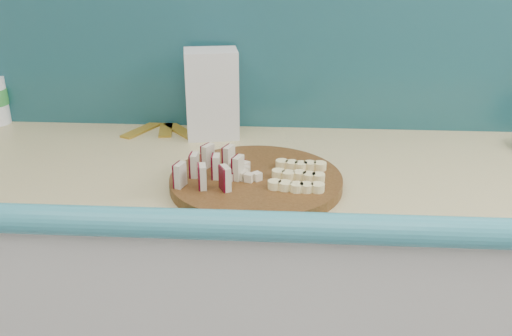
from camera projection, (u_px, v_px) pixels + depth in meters
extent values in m
cube|color=silver|center=(224.00, 322.00, 1.55)|extent=(2.20, 0.60, 0.88)
cube|color=#E4CD85|center=(220.00, 169.00, 1.37)|extent=(2.20, 0.60, 0.03)
cube|color=teal|center=(201.00, 231.00, 1.10)|extent=(2.20, 0.06, 0.03)
cube|color=teal|center=(231.00, 37.00, 1.53)|extent=(2.20, 0.02, 0.50)
cylinder|color=#3F230D|center=(256.00, 181.00, 1.25)|extent=(0.41, 0.41, 0.02)
cube|color=beige|center=(180.00, 175.00, 1.18)|extent=(0.02, 0.03, 0.05)
cube|color=#4F0513|center=(177.00, 175.00, 1.19)|extent=(0.01, 0.03, 0.05)
cube|color=beige|center=(195.00, 165.00, 1.23)|extent=(0.02, 0.03, 0.05)
cube|color=#4F0513|center=(191.00, 165.00, 1.23)|extent=(0.01, 0.03, 0.05)
cube|color=beige|center=(208.00, 156.00, 1.28)|extent=(0.02, 0.03, 0.05)
cube|color=#4F0513|center=(205.00, 156.00, 1.28)|extent=(0.01, 0.03, 0.05)
cube|color=beige|center=(203.00, 177.00, 1.18)|extent=(0.02, 0.03, 0.05)
cube|color=#4F0513|center=(199.00, 176.00, 1.18)|extent=(0.01, 0.03, 0.05)
cube|color=beige|center=(217.00, 166.00, 1.23)|extent=(0.02, 0.03, 0.05)
cube|color=#4F0513|center=(213.00, 166.00, 1.23)|extent=(0.01, 0.03, 0.05)
cube|color=beige|center=(229.00, 157.00, 1.27)|extent=(0.02, 0.03, 0.05)
cube|color=#4F0513|center=(225.00, 157.00, 1.28)|extent=(0.01, 0.03, 0.05)
cube|color=beige|center=(226.00, 178.00, 1.17)|extent=(0.02, 0.03, 0.05)
cube|color=#4F0513|center=(222.00, 178.00, 1.17)|extent=(0.01, 0.03, 0.05)
cube|color=beige|center=(239.00, 168.00, 1.22)|extent=(0.02, 0.03, 0.05)
cube|color=#4F0513|center=(235.00, 168.00, 1.22)|extent=(0.01, 0.03, 0.05)
cube|color=beige|center=(249.00, 172.00, 1.24)|extent=(0.02, 0.02, 0.02)
cube|color=beige|center=(253.00, 171.00, 1.24)|extent=(0.02, 0.02, 0.02)
cube|color=#4F0513|center=(254.00, 169.00, 1.25)|extent=(0.02, 0.02, 0.02)
cube|color=beige|center=(248.00, 170.00, 1.25)|extent=(0.02, 0.02, 0.02)
cube|color=beige|center=(246.00, 169.00, 1.26)|extent=(0.02, 0.02, 0.02)
cube|color=beige|center=(242.00, 168.00, 1.26)|extent=(0.02, 0.02, 0.02)
cube|color=beige|center=(242.00, 170.00, 1.25)|extent=(0.02, 0.02, 0.02)
cube|color=beige|center=(238.00, 171.00, 1.25)|extent=(0.02, 0.02, 0.02)
cube|color=#4F0513|center=(234.00, 172.00, 1.24)|extent=(0.02, 0.02, 0.02)
cube|color=beige|center=(240.00, 173.00, 1.23)|extent=(0.02, 0.02, 0.02)
cube|color=beige|center=(240.00, 175.00, 1.23)|extent=(0.02, 0.02, 0.02)
cube|color=beige|center=(245.00, 173.00, 1.23)|extent=(0.02, 0.02, 0.02)
cube|color=beige|center=(247.00, 175.00, 1.23)|extent=(0.02, 0.02, 0.02)
cube|color=beige|center=(251.00, 175.00, 1.22)|extent=(0.02, 0.02, 0.02)
cube|color=#4F0513|center=(249.00, 173.00, 1.24)|extent=(0.02, 0.02, 0.02)
cylinder|color=#FFEB9B|center=(274.00, 185.00, 1.18)|extent=(0.03, 0.03, 0.02)
cylinder|color=#FFEB9B|center=(285.00, 186.00, 1.18)|extent=(0.03, 0.03, 0.02)
cylinder|color=#FFEB9B|center=(296.00, 187.00, 1.17)|extent=(0.03, 0.03, 0.02)
cylinder|color=#FFEB9B|center=(307.00, 187.00, 1.17)|extent=(0.03, 0.03, 0.02)
cylinder|color=#FFEB9B|center=(318.00, 188.00, 1.17)|extent=(0.03, 0.03, 0.02)
cylinder|color=#FFEB9B|center=(278.00, 174.00, 1.23)|extent=(0.03, 0.03, 0.02)
cylinder|color=#FFEB9B|center=(288.00, 175.00, 1.23)|extent=(0.03, 0.03, 0.02)
cylinder|color=#FFEB9B|center=(298.00, 176.00, 1.22)|extent=(0.03, 0.03, 0.02)
cylinder|color=#FFEB9B|center=(309.00, 176.00, 1.22)|extent=(0.03, 0.03, 0.02)
cylinder|color=#FFEB9B|center=(319.00, 177.00, 1.22)|extent=(0.03, 0.03, 0.02)
cylinder|color=#FFEB9B|center=(281.00, 164.00, 1.28)|extent=(0.03, 0.03, 0.02)
cylinder|color=#FFEB9B|center=(291.00, 165.00, 1.28)|extent=(0.03, 0.03, 0.02)
cylinder|color=#FFEB9B|center=(301.00, 165.00, 1.28)|extent=(0.03, 0.03, 0.02)
cylinder|color=#FFEB9B|center=(311.00, 166.00, 1.27)|extent=(0.03, 0.03, 0.02)
cylinder|color=#FFEB9B|center=(321.00, 167.00, 1.27)|extent=(0.03, 0.03, 0.02)
cube|color=silver|center=(212.00, 94.00, 1.50)|extent=(0.15, 0.12, 0.23)
cube|color=gold|center=(144.00, 129.00, 1.59)|extent=(0.10, 0.16, 0.01)
cube|color=gold|center=(166.00, 127.00, 1.60)|extent=(0.06, 0.16, 0.01)
cube|color=gold|center=(182.00, 131.00, 1.57)|extent=(0.13, 0.14, 0.01)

